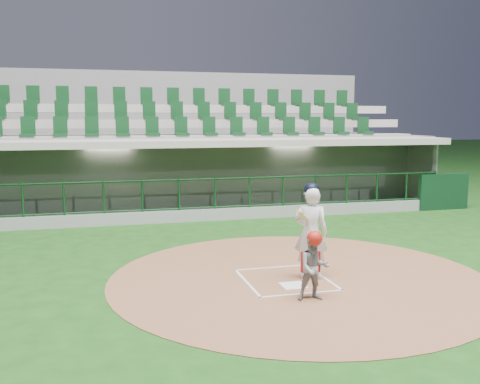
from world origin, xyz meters
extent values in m
plane|color=#143E11|center=(0.00, 0.00, 0.00)|extent=(120.00, 120.00, 0.00)
cylinder|color=brown|center=(0.30, -0.20, 0.01)|extent=(7.20, 7.20, 0.01)
cube|color=white|center=(0.00, -0.70, 0.02)|extent=(0.43, 0.43, 0.02)
cube|color=white|center=(-0.75, -0.30, 0.02)|extent=(0.05, 1.80, 0.01)
cube|color=white|center=(0.75, -0.30, 0.02)|extent=(0.05, 1.80, 0.01)
cube|color=silver|center=(0.00, 0.55, 0.02)|extent=(1.55, 0.05, 0.01)
cube|color=white|center=(0.00, -1.15, 0.02)|extent=(1.55, 0.05, 0.01)
cube|color=gray|center=(0.00, 7.50, -0.55)|extent=(15.00, 3.00, 0.10)
cube|color=gray|center=(0.00, 9.10, 0.85)|extent=(15.00, 0.20, 2.70)
cube|color=#AEA99A|center=(0.00, 8.98, 1.10)|extent=(13.50, 0.04, 0.90)
cube|color=slate|center=(7.50, 7.50, 0.85)|extent=(0.20, 3.00, 2.70)
cube|color=#A39E93|center=(0.00, 7.25, 2.30)|extent=(15.40, 3.50, 0.20)
cube|color=gray|center=(0.00, 5.95, 0.15)|extent=(15.00, 0.15, 0.40)
cube|color=black|center=(0.00, 5.95, 1.73)|extent=(15.00, 0.01, 0.95)
cube|color=brown|center=(0.00, 8.55, -0.28)|extent=(12.75, 0.40, 0.45)
cube|color=white|center=(-3.00, 7.50, 2.17)|extent=(1.30, 0.35, 0.04)
cube|color=white|center=(3.00, 7.50, 2.17)|extent=(1.30, 0.35, 0.04)
cube|color=black|center=(7.80, 5.90, 0.60)|extent=(1.80, 0.18, 1.20)
imported|color=#AF121E|center=(-4.56, 8.24, 0.43)|extent=(1.30, 0.89, 1.86)
imported|color=#A51611|center=(-2.39, 8.06, 0.33)|extent=(1.06, 0.75, 1.66)
imported|color=maroon|center=(1.73, 8.44, 0.28)|extent=(0.79, 0.54, 1.56)
imported|color=#9C1410|center=(3.65, 8.06, 0.40)|extent=(1.75, 1.15, 1.81)
cube|color=slate|center=(0.00, 10.75, 1.15)|extent=(17.00, 6.50, 2.50)
cube|color=gray|center=(0.00, 9.25, 2.30)|extent=(16.60, 0.95, 0.30)
cube|color=gray|center=(0.00, 10.20, 2.85)|extent=(16.60, 0.95, 0.30)
cube|color=#A19C91|center=(0.00, 11.15, 3.40)|extent=(16.60, 0.95, 0.30)
cube|color=slate|center=(0.00, 14.10, 2.53)|extent=(17.00, 0.25, 5.05)
imported|color=white|center=(0.49, -0.30, 0.88)|extent=(0.75, 0.64, 1.74)
sphere|color=black|center=(0.49, -0.30, 1.70)|extent=(0.28, 0.28, 0.28)
cylinder|color=tan|center=(0.24, -0.55, 1.25)|extent=(0.58, 0.79, 0.39)
imported|color=gray|center=(0.07, -1.47, 0.56)|extent=(0.58, 0.48, 1.09)
sphere|color=#B41D13|center=(0.07, -1.47, 1.06)|extent=(0.26, 0.26, 0.26)
cube|color=#B3131B|center=(0.07, -1.32, 0.62)|extent=(0.32, 0.10, 0.35)
camera|label=1|loc=(-3.32, -9.46, 2.99)|focal=40.00mm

